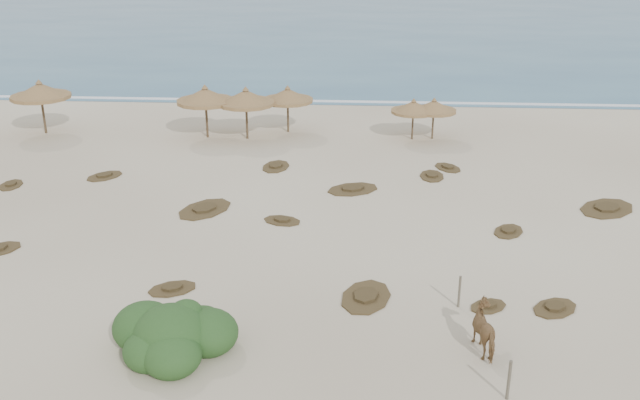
# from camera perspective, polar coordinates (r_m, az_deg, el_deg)

# --- Properties ---
(ground) EXTENTS (160.00, 160.00, 0.00)m
(ground) POSITION_cam_1_polar(r_m,az_deg,el_deg) (25.56, -0.97, -6.20)
(ground) COLOR beige
(ground) RESTS_ON ground
(ocean) EXTENTS (200.00, 100.00, 0.01)m
(ocean) POSITION_cam_1_polar(r_m,az_deg,el_deg) (98.26, 2.49, 14.71)
(ocean) COLOR #29577C
(ocean) RESTS_ON ground
(foam_line) EXTENTS (70.00, 0.60, 0.01)m
(foam_line) POSITION_cam_1_polar(r_m,az_deg,el_deg) (49.99, 1.33, 7.87)
(foam_line) COLOR silver
(foam_line) RESTS_ON ground
(palapa_0) EXTENTS (3.88, 3.88, 3.23)m
(palapa_0) POSITION_cam_1_polar(r_m,az_deg,el_deg) (44.97, -21.48, 8.08)
(palapa_0) COLOR brown
(palapa_0) RESTS_ON ground
(palapa_1) EXTENTS (3.83, 3.83, 3.12)m
(palapa_1) POSITION_cam_1_polar(r_m,az_deg,el_deg) (41.62, -9.16, 8.18)
(palapa_1) COLOR brown
(palapa_1) RESTS_ON ground
(palapa_2) EXTENTS (3.97, 3.97, 3.07)m
(palapa_2) POSITION_cam_1_polar(r_m,az_deg,el_deg) (41.05, -5.95, 8.10)
(palapa_2) COLOR brown
(palapa_2) RESTS_ON ground
(palapa_3) EXTENTS (3.10, 3.10, 2.82)m
(palapa_3) POSITION_cam_1_polar(r_m,az_deg,el_deg) (42.25, -2.61, 8.32)
(palapa_3) COLOR brown
(palapa_3) RESTS_ON ground
(palapa_4) EXTENTS (2.60, 2.60, 2.41)m
(palapa_4) POSITION_cam_1_polar(r_m,az_deg,el_deg) (41.17, 7.49, 7.34)
(palapa_4) COLOR brown
(palapa_4) RESTS_ON ground
(palapa_5) EXTENTS (3.26, 3.26, 2.43)m
(palapa_5) POSITION_cam_1_polar(r_m,az_deg,el_deg) (41.42, 9.10, 7.37)
(palapa_5) COLOR brown
(palapa_5) RESTS_ON ground
(horse) EXTENTS (1.15, 1.82, 1.42)m
(horse) POSITION_cam_1_polar(r_m,az_deg,el_deg) (21.76, 13.27, -10.08)
(horse) COLOR #996E45
(horse) RESTS_ON ground
(fence_post_near) EXTENTS (0.10, 0.10, 1.19)m
(fence_post_near) POSITION_cam_1_polar(r_m,az_deg,el_deg) (20.00, 14.88, -13.76)
(fence_post_near) COLOR #6B6150
(fence_post_near) RESTS_ON ground
(fence_post_far) EXTENTS (0.09, 0.09, 1.13)m
(fence_post_far) POSITION_cam_1_polar(r_m,az_deg,el_deg) (23.90, 11.09, -7.21)
(fence_post_far) COLOR #6B6150
(fence_post_far) RESTS_ON ground
(bush) EXTENTS (3.80, 3.35, 1.70)m
(bush) POSITION_cam_1_polar(r_m,az_deg,el_deg) (21.67, -11.74, -10.55)
(bush) COLOR #335926
(bush) RESTS_ON ground
(scrub_1) EXTENTS (2.97, 3.33, 0.16)m
(scrub_1) POSITION_cam_1_polar(r_m,az_deg,el_deg) (31.63, -9.21, -0.70)
(scrub_1) COLOR brown
(scrub_1) RESTS_ON ground
(scrub_2) EXTENTS (1.89, 1.53, 0.16)m
(scrub_2) POSITION_cam_1_polar(r_m,az_deg,el_deg) (30.09, -3.05, -1.63)
(scrub_2) COLOR brown
(scrub_2) RESTS_ON ground
(scrub_3) EXTENTS (2.99, 2.60, 0.16)m
(scrub_3) POSITION_cam_1_polar(r_m,az_deg,el_deg) (33.54, 2.63, 0.89)
(scrub_3) COLOR brown
(scrub_3) RESTS_ON ground
(scrub_4) EXTENTS (1.76, 1.98, 0.16)m
(scrub_4) POSITION_cam_1_polar(r_m,az_deg,el_deg) (30.04, 14.84, -2.42)
(scrub_4) COLOR brown
(scrub_4) RESTS_ON ground
(scrub_5) EXTENTS (3.46, 3.42, 0.16)m
(scrub_5) POSITION_cam_1_polar(r_m,az_deg,el_deg) (33.74, 21.97, -0.61)
(scrub_5) COLOR brown
(scrub_5) RESTS_ON ground
(scrub_6) EXTENTS (2.13, 2.23, 0.16)m
(scrub_6) POSITION_cam_1_polar(r_m,az_deg,el_deg) (36.80, -16.86, 1.87)
(scrub_6) COLOR brown
(scrub_6) RESTS_ON ground
(scrub_7) EXTENTS (1.27, 1.88, 0.16)m
(scrub_7) POSITION_cam_1_polar(r_m,az_deg,el_deg) (35.66, 8.94, 1.93)
(scrub_7) COLOR brown
(scrub_7) RESTS_ON ground
(scrub_8) EXTENTS (1.17, 1.67, 0.16)m
(scrub_8) POSITION_cam_1_polar(r_m,az_deg,el_deg) (37.11, -23.50, 1.13)
(scrub_8) COLOR brown
(scrub_8) RESTS_ON ground
(scrub_9) EXTENTS (2.22, 2.83, 0.16)m
(scrub_9) POSITION_cam_1_polar(r_m,az_deg,el_deg) (24.28, 3.69, -7.71)
(scrub_9) COLOR brown
(scrub_9) RESTS_ON ground
(scrub_10) EXTENTS (1.76, 2.00, 0.16)m
(scrub_10) POSITION_cam_1_polar(r_m,az_deg,el_deg) (37.00, 10.18, 2.58)
(scrub_10) COLOR brown
(scrub_10) RESTS_ON ground
(scrub_11) EXTENTS (2.00, 1.75, 0.16)m
(scrub_11) POSITION_cam_1_polar(r_m,az_deg,el_deg) (25.25, -11.73, -6.94)
(scrub_11) COLOR brown
(scrub_11) RESTS_ON ground
(scrub_12) EXTENTS (2.05, 1.97, 0.16)m
(scrub_12) POSITION_cam_1_polar(r_m,az_deg,el_deg) (24.81, 18.28, -8.19)
(scrub_12) COLOR brown
(scrub_12) RESTS_ON ground
(scrub_13) EXTENTS (1.62, 2.22, 0.16)m
(scrub_13) POSITION_cam_1_polar(r_m,az_deg,el_deg) (36.66, -3.56, 2.71)
(scrub_13) COLOR brown
(scrub_13) RESTS_ON ground
(scrub_14) EXTENTS (1.60, 1.48, 0.16)m
(scrub_14) POSITION_cam_1_polar(r_m,az_deg,el_deg) (24.33, 13.30, -8.24)
(scrub_14) COLOR brown
(scrub_14) RESTS_ON ground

